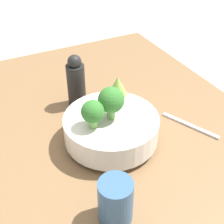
{
  "coord_description": "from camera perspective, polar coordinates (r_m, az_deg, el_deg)",
  "views": [
    {
      "loc": [
        -0.54,
        0.31,
        0.59
      ],
      "look_at": [
        -0.0,
        0.04,
        0.15
      ],
      "focal_mm": 50.0,
      "sensor_mm": 36.0,
      "label": 1
    }
  ],
  "objects": [
    {
      "name": "fork",
      "position": [
        0.88,
        14.09,
        -2.41
      ],
      "size": [
        0.16,
        0.08,
        0.01
      ],
      "color": "silver",
      "rests_on": "table"
    },
    {
      "name": "cup",
      "position": [
        0.62,
        0.64,
        -16.01
      ],
      "size": [
        0.07,
        0.07,
        0.1
      ],
      "color": "#33567F",
      "rests_on": "table"
    },
    {
      "name": "romanesco_piece_near",
      "position": [
        0.78,
        1.34,
        4.44
      ],
      "size": [
        0.05,
        0.05,
        0.08
      ],
      "color": "#609347",
      "rests_on": "bowl"
    },
    {
      "name": "table",
      "position": [
        0.84,
        2.25,
        -5.75
      ],
      "size": [
        1.17,
        0.77,
        0.05
      ],
      "color": "brown",
      "rests_on": "ground_plane"
    },
    {
      "name": "broccoli_floret_center",
      "position": [
        0.73,
        -0.0,
        1.94
      ],
      "size": [
        0.06,
        0.06,
        0.08
      ],
      "color": "#6BA34C",
      "rests_on": "bowl"
    },
    {
      "name": "bowl",
      "position": [
        0.78,
        -0.0,
        -3.14
      ],
      "size": [
        0.24,
        0.24,
        0.08
      ],
      "color": "silver",
      "rests_on": "table"
    },
    {
      "name": "broccoli_floret_back",
      "position": [
        0.71,
        -3.54,
        -0.05
      ],
      "size": [
        0.05,
        0.05,
        0.07
      ],
      "color": "#7AB256",
      "rests_on": "bowl"
    },
    {
      "name": "pepper_mill",
      "position": [
        0.91,
        -6.59,
        5.45
      ],
      "size": [
        0.05,
        0.05,
        0.16
      ],
      "color": "black",
      "rests_on": "table"
    },
    {
      "name": "ground_plane",
      "position": [
        0.86,
        2.21,
        -6.93
      ],
      "size": [
        6.0,
        6.0,
        0.0
      ],
      "primitive_type": "plane",
      "color": "#ADA89E"
    }
  ]
}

